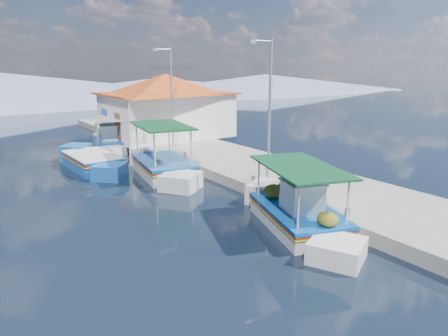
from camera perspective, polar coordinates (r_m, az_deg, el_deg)
ground at (r=13.96m, az=-2.97°, el=-8.34°), size 160.00×160.00×0.00m
quay at (r=21.79m, az=1.96°, el=0.62°), size 5.00×44.00×0.50m
bollards at (r=19.93m, az=-1.61°, el=0.53°), size 0.20×17.20×0.30m
main_caique at (r=14.05m, az=10.14°, el=-6.40°), size 3.66×6.86×2.39m
caique_green_canopy at (r=20.60m, az=-8.76°, el=0.17°), size 3.08×7.54×2.86m
caique_blue_hull at (r=22.75m, az=-18.26°, el=0.71°), size 2.27×6.99×1.25m
caique_far at (r=27.96m, az=-16.01°, el=3.47°), size 3.12×6.39×2.33m
harbor_building at (r=29.16m, az=-8.21°, el=8.95°), size 10.49×10.49×4.40m
lamp_post_near at (r=17.25m, az=6.28°, el=9.12°), size 1.21×0.14×6.00m
lamp_post_far at (r=24.76m, az=-7.64°, el=10.57°), size 1.21×0.14×6.00m
mountain_ridge at (r=68.40m, az=-23.71°, el=10.19°), size 171.40×96.00×5.50m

